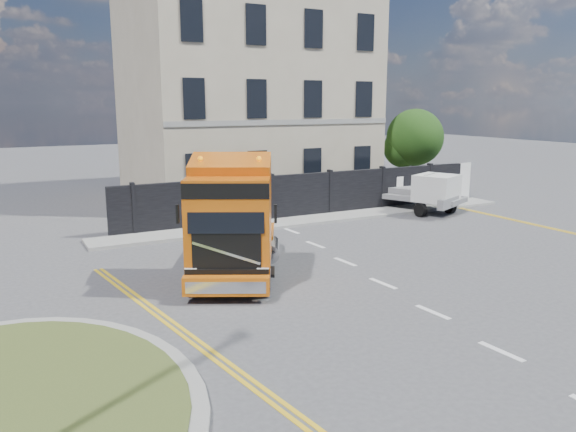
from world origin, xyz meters
TOP-DOWN VIEW (x-y plane):
  - ground at (0.00, 0.00)m, footprint 120.00×120.00m
  - hoarding_fence at (6.55, 9.00)m, footprint 18.80×0.25m
  - georgian_building at (6.00, 16.50)m, footprint 12.30×10.30m
  - tree at (14.38, 12.10)m, footprint 3.20×3.20m
  - pavement_far at (6.00, 8.10)m, footprint 20.00×1.60m
  - truck at (-0.74, 1.94)m, footprint 4.72×6.34m
  - flatbed_pickup at (11.28, 7.13)m, footprint 3.45×4.97m

SIDE VIEW (x-z plane):
  - ground at x=0.00m, z-range 0.00..0.00m
  - pavement_far at x=6.00m, z-range 0.00..0.12m
  - hoarding_fence at x=6.55m, z-range 0.00..2.00m
  - flatbed_pickup at x=11.28m, z-range 0.07..1.95m
  - truck at x=-0.74m, z-range -0.19..3.40m
  - tree at x=14.38m, z-range 0.65..5.45m
  - georgian_building at x=6.00m, z-range -0.63..12.17m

